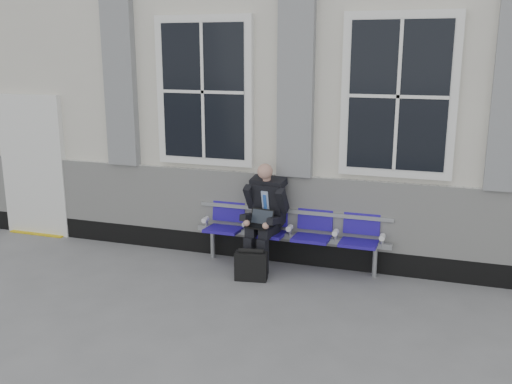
% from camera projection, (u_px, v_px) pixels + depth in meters
% --- Properties ---
extents(ground, '(70.00, 70.00, 0.00)m').
position_uv_depth(ground, '(340.00, 319.00, 6.05)').
color(ground, slate).
rests_on(ground, ground).
extents(station_building, '(14.40, 4.40, 4.49)m').
position_uv_depth(station_building, '(385.00, 88.00, 8.72)').
color(station_building, beige).
rests_on(station_building, ground).
extents(bench, '(2.60, 0.47, 0.91)m').
position_uv_depth(bench, '(291.00, 226.00, 7.42)').
color(bench, '#9EA0A3').
rests_on(bench, ground).
extents(businessman, '(0.58, 0.77, 1.39)m').
position_uv_depth(businessman, '(265.00, 212.00, 7.35)').
color(businessman, black).
rests_on(businessman, ground).
extents(briefcase, '(0.42, 0.23, 0.41)m').
position_uv_depth(briefcase, '(251.00, 266.00, 7.06)').
color(briefcase, black).
rests_on(briefcase, ground).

